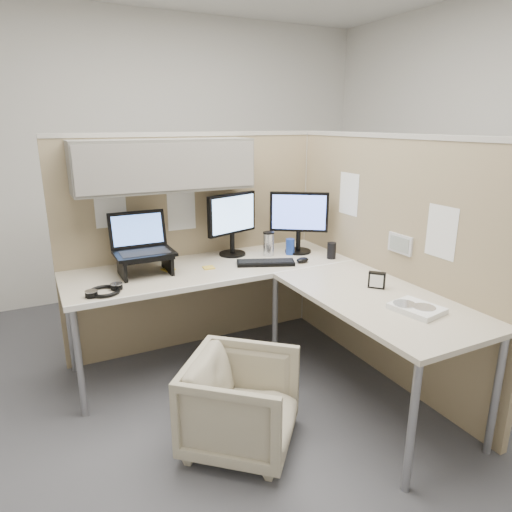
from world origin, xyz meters
name	(u,v)px	position (x,y,z in m)	size (l,w,h in m)	color
ground	(259,392)	(0.00, 0.00, 0.00)	(4.50, 4.50, 0.00)	#404046
partition_back	(181,208)	(-0.22, 0.83, 1.10)	(2.00, 0.36, 1.63)	#9C8966
partition_right	(383,257)	(0.90, -0.07, 0.82)	(0.07, 2.03, 1.63)	#9C8966
desk	(268,284)	(0.12, 0.13, 0.69)	(2.00, 1.98, 0.73)	beige
office_chair	(241,399)	(-0.31, -0.40, 0.28)	(0.55, 0.51, 0.57)	#B3B18F
monitor_left	(232,219)	(0.14, 0.72, 1.00)	(0.43, 0.20, 0.47)	black
monitor_right	(299,217)	(0.62, 0.56, 1.00)	(0.38, 0.27, 0.47)	black
laptop_station	(143,251)	(-0.56, 0.60, 0.88)	(0.38, 0.32, 0.39)	black
keyboard	(266,263)	(0.25, 0.40, 0.74)	(0.41, 0.14, 0.02)	black
mouse	(302,260)	(0.51, 0.32, 0.75)	(0.10, 0.07, 0.04)	black
travel_mug	(269,244)	(0.37, 0.59, 0.82)	(0.09, 0.09, 0.18)	silver
soda_can_green	(332,251)	(0.75, 0.31, 0.79)	(0.07, 0.07, 0.12)	black
soda_can_silver	(290,247)	(0.53, 0.54, 0.79)	(0.07, 0.07, 0.12)	#1E3FA5
sticky_note_c	(168,269)	(-0.40, 0.58, 0.73)	(0.08, 0.08, 0.01)	gold
sticky_note_d	(209,268)	(-0.14, 0.50, 0.73)	(0.08, 0.08, 0.01)	gold
headphones	(104,291)	(-0.86, 0.32, 0.74)	(0.24, 0.24, 0.03)	black
paper_stack	(417,308)	(0.58, -0.70, 0.75)	(0.24, 0.28, 0.03)	white
desk_clock	(377,280)	(0.63, -0.33, 0.78)	(0.10, 0.10, 0.10)	black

